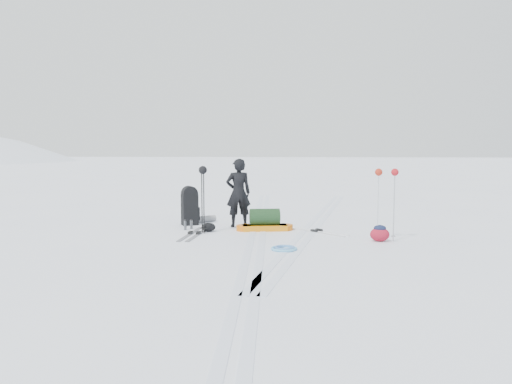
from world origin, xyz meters
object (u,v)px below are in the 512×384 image
skier (238,193)px  pulk_sled (265,222)px  ski_poles_black (203,178)px  expedition_rucksack (192,207)px

skier → pulk_sled: skier is taller
ski_poles_black → skier: bearing=52.8°
skier → ski_poles_black: bearing=39.5°
pulk_sled → ski_poles_black: (-1.36, -0.54, 1.06)m
pulk_sled → expedition_rucksack: 2.05m
expedition_rucksack → ski_poles_black: 1.57m
skier → pulk_sled: size_ratio=1.21×
skier → ski_poles_black: 1.29m
skier → expedition_rucksack: skier is taller
pulk_sled → expedition_rucksack: bearing=148.5°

